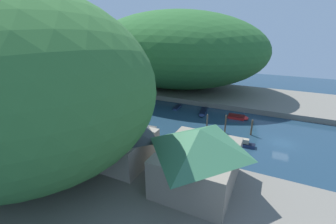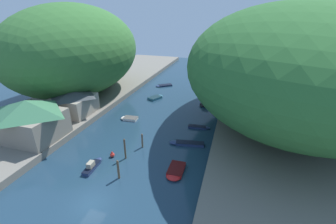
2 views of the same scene
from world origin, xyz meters
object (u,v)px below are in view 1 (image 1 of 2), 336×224
waterfront_building (198,156)px  boat_far_right_bank (178,107)px  boathouse_shed (122,143)px  boat_near_quay (239,117)px  boat_small_dinghy (241,143)px  boat_moored_right (55,112)px  boat_white_cruiser (96,117)px  boat_yellow_tender (135,100)px  boat_red_skiff (148,131)px  person_on_quay (179,155)px  channel_buoy_near (224,136)px  boat_mid_channel (203,112)px

waterfront_building → boat_far_right_bank: 30.80m
boathouse_shed → boat_near_quay: 28.42m
boat_small_dinghy → boat_moored_right: (-2.52, 41.26, -0.19)m
waterfront_building → boat_white_cruiser: size_ratio=2.17×
waterfront_building → boat_small_dinghy: (13.84, -3.04, -4.38)m
boat_far_right_bank → boat_yellow_tender: (-0.80, 12.14, 0.29)m
boathouse_shed → boat_small_dinghy: 19.69m
boat_small_dinghy → boat_red_skiff: size_ratio=1.16×
boathouse_shed → boat_small_dinghy: (13.62, -13.79, -3.47)m
person_on_quay → waterfront_building: bearing=117.8°
boat_far_right_bank → boat_yellow_tender: size_ratio=1.25×
waterfront_building → channel_buoy_near: size_ratio=9.58×
boat_white_cruiser → boat_near_quay: bearing=-39.8°
boat_red_skiff → channel_buoy_near: channel_buoy_near is taller
boat_near_quay → person_on_quay: person_on_quay is taller
boat_white_cruiser → boat_far_right_bank: bearing=-18.2°
waterfront_building → boat_near_quay: size_ratio=2.47×
boat_mid_channel → boat_white_cruiser: boat_white_cruiser is taller
boat_small_dinghy → boat_white_cruiser: bearing=89.4°
boat_yellow_tender → boat_white_cruiser: 13.36m
channel_buoy_near → waterfront_building: bearing=-179.2°
boat_mid_channel → boat_moored_right: bearing=15.5°
boat_far_right_bank → channel_buoy_near: channel_buoy_near is taller
boat_yellow_tender → boat_near_quay: bearing=103.0°
person_on_quay → boathouse_shed: bearing=5.0°
waterfront_building → boathouse_shed: (0.23, 10.75, -0.91)m
boat_near_quay → boat_small_dinghy: bearing=9.9°
boat_moored_right → boat_white_cruiser: (1.58, -10.84, 0.09)m
boat_yellow_tender → boat_mid_channel: 18.93m
person_on_quay → channel_buoy_near: bearing=-126.2°
boat_red_skiff → person_on_quay: bearing=136.0°
boat_small_dinghy → boat_yellow_tender: 31.76m
waterfront_building → boathouse_shed: waterfront_building is taller
boat_small_dinghy → person_on_quay: 12.54m
boat_white_cruiser → channel_buoy_near: bearing=-60.0°
boathouse_shed → boat_white_cruiser: boathouse_shed is taller
boathouse_shed → boat_moored_right: 29.85m
waterfront_building → boat_white_cruiser: (12.90, 27.39, -4.49)m
boat_white_cruiser → person_on_quay: size_ratio=2.89×
boat_red_skiff → boat_mid_channel: boat_red_skiff is taller
boat_red_skiff → boat_white_cruiser: 13.97m
waterfront_building → boat_red_skiff: size_ratio=2.80×
boathouse_shed → boat_white_cruiser: 21.22m
boathouse_shed → person_on_quay: 7.90m
boat_small_dinghy → boat_white_cruiser: 30.44m
boat_small_dinghy → channel_buoy_near: boat_small_dinghy is taller
boat_yellow_tender → boat_far_right_bank: bearing=107.2°
boat_small_dinghy → boat_white_cruiser: size_ratio=0.90×
boathouse_shed → boat_moored_right: (11.09, 27.47, -3.67)m
boat_far_right_bank → boat_white_cruiser: boat_white_cruiser is taller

